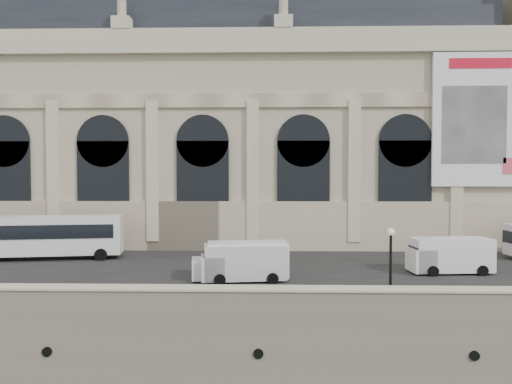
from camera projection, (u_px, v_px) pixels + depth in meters
quay at (248, 259)px, 63.02m from camera, size 160.00×70.00×6.00m
street at (238, 265)px, 41.94m from camera, size 160.00×24.00×0.06m
parapet at (224, 297)px, 28.53m from camera, size 160.00×1.40×1.21m
museum at (196, 123)px, 58.46m from camera, size 69.00×18.70×29.10m
bus_left at (46, 235)px, 44.68m from camera, size 13.59×4.94×3.93m
van_b at (240, 263)px, 35.52m from camera, size 6.23×3.09×2.66m
van_c at (446, 256)px, 38.41m from camera, size 6.36×2.97×2.75m
box_truck at (242, 261)px, 36.09m from camera, size 7.12×3.24×2.77m
lamp_right at (391, 264)px, 30.28m from camera, size 0.45×0.45×4.41m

